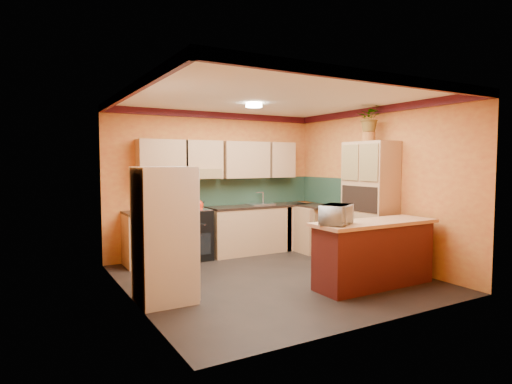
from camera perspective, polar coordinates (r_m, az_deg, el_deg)
room_shell at (r=6.61m, az=1.24°, el=6.88°), size 4.24×4.24×2.72m
base_cabinets_back at (r=8.06m, az=-4.27°, el=-5.41°), size 3.65×0.60×0.88m
countertop_back at (r=8.00m, az=-4.29°, el=-2.15°), size 3.65×0.62×0.04m
stove at (r=7.82m, az=-8.43°, el=-5.63°), size 0.58×0.58×0.91m
kettle at (r=7.73m, az=-7.65°, el=-1.65°), size 0.22×0.22×0.18m
sink at (r=8.36m, az=0.52°, el=-1.64°), size 0.48×0.40×0.03m
base_cabinets_right at (r=8.54m, az=8.09°, el=-4.91°), size 0.60×0.80×0.88m
countertop_right at (r=8.48m, az=8.12°, el=-1.84°), size 0.62×0.80×0.04m
fridge at (r=5.50m, az=-12.14°, el=-5.58°), size 0.68×0.66×1.70m
pantry at (r=7.47m, az=14.91°, el=-1.56°), size 0.48×0.90×2.10m
fern_pot at (r=7.48m, az=14.80°, el=7.12°), size 0.22×0.22×0.16m
fern at (r=7.50m, az=14.84°, el=9.53°), size 0.54×0.51×0.47m
breakfast_bar at (r=6.33m, az=15.46°, el=-8.14°), size 1.80×0.55×0.88m
bar_top at (r=6.25m, az=15.54°, el=-3.97°), size 1.90×0.65×0.05m
microwave at (r=5.76m, az=10.66°, el=-2.97°), size 0.58×0.53×0.27m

